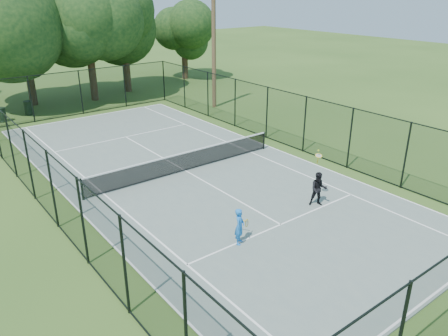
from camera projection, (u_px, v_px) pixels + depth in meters
ground at (186, 172)px, 20.74m from camera, size 120.00×120.00×0.00m
tennis_court at (186, 171)px, 20.72m from camera, size 11.00×24.00×0.06m
tennis_net at (185, 161)px, 20.51m from camera, size 10.08×0.08×0.95m
fence at (185, 142)px, 20.16m from camera, size 13.10×26.10×3.00m
tree_near_left at (19, 13)px, 30.11m from camera, size 8.04×8.04×10.48m
tree_near_mid at (88, 34)px, 32.07m from camera, size 6.15×6.15×8.04m
tree_near_right at (123, 23)px, 34.64m from camera, size 6.28×6.28×8.67m
tree_far_right at (184, 36)px, 40.33m from camera, size 4.85×4.85×6.42m
trash_bin_left at (2, 115)px, 28.30m from camera, size 0.58×0.58×0.93m
trash_bin_right at (28, 108)px, 29.85m from camera, size 0.58×0.58×0.96m
utility_pole at (214, 46)px, 30.36m from camera, size 1.40×0.30×8.48m
player_blue at (240, 226)px, 14.64m from camera, size 0.87×0.54×1.30m
player_black at (319, 189)px, 17.22m from camera, size 0.86×0.91×2.21m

